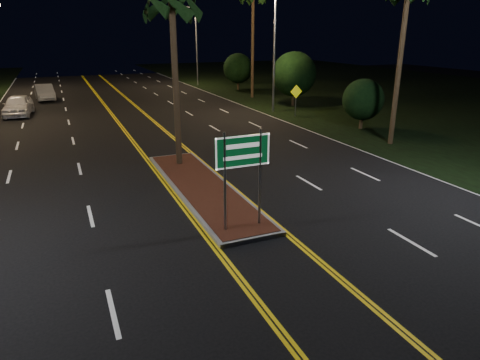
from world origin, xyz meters
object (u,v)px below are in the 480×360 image
streetlight_right_far (193,36)px  shrub_far (238,68)px  car_near (18,104)px  palm_median (172,5)px  shrub_near (363,100)px  warning_sign (296,96)px  streetlight_right_mid (270,39)px  shrub_mid (294,74)px  highway_sign (243,161)px  car_far (44,91)px  median_island (202,188)px

streetlight_right_far → shrub_far: 7.56m
car_near → palm_median: bearing=-60.6°
shrub_near → warning_sign: size_ratio=1.39×
streetlight_right_mid → shrub_mid: size_ratio=1.95×
car_near → warning_sign: bearing=-18.4°
palm_median → shrub_far: 29.41m
streetlight_right_far → shrub_far: (3.19, -6.00, -3.32)m
shrub_near → warning_sign: 5.93m
highway_sign → palm_median: palm_median is taller
shrub_near → car_far: shrub_near is taller
highway_sign → shrub_far: shrub_far is taller
highway_sign → warning_sign: 20.53m
highway_sign → streetlight_right_far: (10.61, 39.20, 3.25)m
shrub_mid → shrub_near: bearing=-92.9°
shrub_near → warning_sign: bearing=107.6°
streetlight_right_mid → car_near: streetlight_right_mid is taller
warning_sign → car_far: bearing=134.9°
highway_sign → shrub_far: (13.80, 33.20, -0.07)m
streetlight_right_mid → shrub_mid: 4.90m
streetlight_right_mid → palm_median: streetlight_right_mid is taller
shrub_mid → car_far: bearing=148.6°
palm_median → car_near: bearing=114.0°
streetlight_right_far → car_near: 23.53m
highway_sign → palm_median: size_ratio=0.39×
shrub_near → car_near: shrub_near is taller
palm_median → shrub_near: 14.93m
car_near → car_far: size_ratio=1.09×
median_island → streetlight_right_far: streetlight_right_far is taller
streetlight_right_mid → car_far: size_ratio=1.77×
streetlight_right_mid → shrub_near: size_ratio=2.73×
highway_sign → shrub_mid: size_ratio=0.69×
shrub_far → car_far: size_ratio=0.78×
median_island → streetlight_right_mid: (10.61, 15.00, 5.57)m
car_far → shrub_far: bearing=-6.1°
car_near → car_far: bearing=82.4°
highway_sign → shrub_near: (13.50, 11.20, -0.46)m
shrub_far → car_near: shrub_far is taller
highway_sign → shrub_near: size_ratio=0.97×
median_island → palm_median: bearing=90.0°
highway_sign → shrub_mid: bearing=56.6°
palm_median → shrub_mid: size_ratio=1.80×
median_island → highway_sign: size_ratio=3.20×
streetlight_right_far → palm_median: 33.28m
streetlight_right_far → shrub_near: (2.89, -28.00, -3.71)m
car_far → highway_sign: bearing=-85.1°
shrub_far → warning_sign: shrub_far is taller
palm_median → highway_sign: bearing=-90.0°
streetlight_right_far → warning_sign: bearing=-87.2°
shrub_far → car_far: shrub_far is taller
streetlight_right_far → palm_median: bearing=-108.6°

